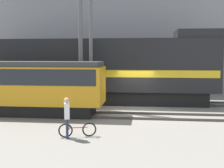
# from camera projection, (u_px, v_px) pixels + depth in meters

# --- Properties ---
(ground_plane) EXTENTS (120.00, 120.00, 0.00)m
(ground_plane) POSITION_uv_depth(u_px,v_px,m) (135.00, 110.00, 18.16)
(ground_plane) COLOR gray
(track_near) EXTENTS (60.00, 1.51, 0.14)m
(track_near) POSITION_uv_depth(u_px,v_px,m) (134.00, 116.00, 16.28)
(track_near) COLOR #47423D
(track_near) RESTS_ON ground
(track_far) EXTENTS (60.00, 1.51, 0.14)m
(track_far) POSITION_uv_depth(u_px,v_px,m) (136.00, 102.00, 20.86)
(track_far) COLOR #47423D
(track_far) RESTS_ON ground
(building_backdrop) EXTENTS (41.17, 6.00, 10.51)m
(building_backdrop) POSITION_uv_depth(u_px,v_px,m) (139.00, 39.00, 28.30)
(building_backdrop) COLOR gray
(building_backdrop) RESTS_ON ground
(freight_locomotive) EXTENTS (18.56, 3.04, 5.33)m
(freight_locomotive) POSITION_uv_depth(u_px,v_px,m) (91.00, 70.00, 20.99)
(freight_locomotive) COLOR black
(freight_locomotive) RESTS_ON ground
(streetcar) EXTENTS (9.53, 2.54, 3.19)m
(streetcar) POSITION_uv_depth(u_px,v_px,m) (24.00, 84.00, 16.83)
(streetcar) COLOR black
(streetcar) RESTS_ON ground
(bicycle) EXTENTS (1.60, 0.62, 0.68)m
(bicycle) POSITION_uv_depth(u_px,v_px,m) (78.00, 130.00, 12.21)
(bicycle) COLOR black
(bicycle) RESTS_ON ground
(person) EXTENTS (0.31, 0.41, 1.77)m
(person) POSITION_uv_depth(u_px,v_px,m) (67.00, 114.00, 11.91)
(person) COLOR #232D4C
(person) RESTS_ON ground
(utility_pole_left) EXTENTS (0.28, 0.28, 9.75)m
(utility_pole_left) POSITION_uv_depth(u_px,v_px,m) (81.00, 35.00, 18.49)
(utility_pole_left) COLOR #595959
(utility_pole_left) RESTS_ON ground
(utility_pole_center) EXTENTS (0.22, 0.22, 9.60)m
(utility_pole_center) POSITION_uv_depth(u_px,v_px,m) (91.00, 36.00, 18.42)
(utility_pole_center) COLOR #595959
(utility_pole_center) RESTS_ON ground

